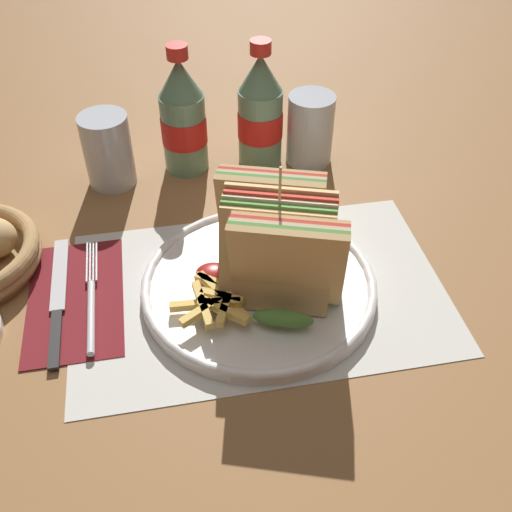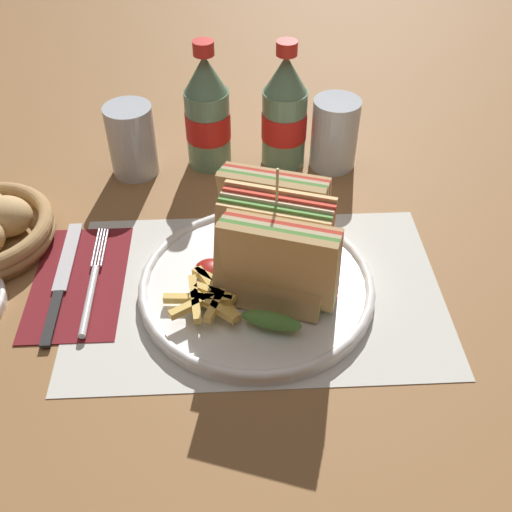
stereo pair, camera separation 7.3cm
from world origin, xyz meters
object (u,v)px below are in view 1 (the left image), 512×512
(club_sandwich, at_px, (278,241))
(fork, at_px, (91,303))
(coke_bottle_far, at_px, (260,113))
(glass_far, at_px, (109,154))
(glass_near, at_px, (310,133))
(plate_main, at_px, (259,285))
(coke_bottle_near, at_px, (183,119))
(knife, at_px, (58,299))

(club_sandwich, relative_size, fork, 1.08)
(coke_bottle_far, bearing_deg, glass_far, -176.56)
(fork, xyz_separation_m, glass_far, (0.03, 0.26, 0.04))
(glass_near, height_order, glass_far, same)
(club_sandwich, relative_size, glass_near, 1.85)
(plate_main, relative_size, coke_bottle_near, 1.47)
(plate_main, relative_size, glass_far, 2.63)
(knife, distance_m, coke_bottle_near, 0.33)
(plate_main, height_order, glass_far, glass_far)
(plate_main, height_order, glass_near, glass_near)
(plate_main, relative_size, club_sandwich, 1.42)
(coke_bottle_far, bearing_deg, club_sandwich, -96.62)
(fork, height_order, coke_bottle_far, coke_bottle_far)
(coke_bottle_far, distance_m, glass_far, 0.23)
(knife, bearing_deg, coke_bottle_far, 40.52)
(fork, height_order, glass_near, glass_near)
(coke_bottle_near, height_order, coke_bottle_far, same)
(plate_main, height_order, coke_bottle_far, coke_bottle_far)
(glass_far, bearing_deg, coke_bottle_far, 3.44)
(plate_main, xyz_separation_m, coke_bottle_near, (-0.06, 0.29, 0.07))
(club_sandwich, distance_m, coke_bottle_near, 0.30)
(coke_bottle_near, relative_size, coke_bottle_far, 1.00)
(club_sandwich, distance_m, fork, 0.24)
(fork, bearing_deg, glass_far, 83.33)
(coke_bottle_near, distance_m, coke_bottle_far, 0.12)
(glass_far, bearing_deg, glass_near, 0.82)
(fork, relative_size, glass_far, 1.72)
(plate_main, relative_size, glass_near, 2.63)
(knife, distance_m, glass_far, 0.26)
(glass_near, bearing_deg, coke_bottle_near, 175.51)
(coke_bottle_near, xyz_separation_m, glass_far, (-0.11, -0.02, -0.04))
(coke_bottle_near, distance_m, glass_near, 0.20)
(club_sandwich, bearing_deg, knife, 174.34)
(plate_main, xyz_separation_m, club_sandwich, (0.02, -0.00, 0.07))
(fork, bearing_deg, plate_main, -2.88)
(coke_bottle_near, bearing_deg, glass_far, -170.36)
(glass_far, bearing_deg, knife, -105.42)
(fork, height_order, knife, fork)
(club_sandwich, height_order, glass_near, club_sandwich)
(coke_bottle_far, xyz_separation_m, glass_far, (-0.23, -0.01, -0.04))
(fork, distance_m, coke_bottle_near, 0.32)
(knife, relative_size, coke_bottle_near, 1.10)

